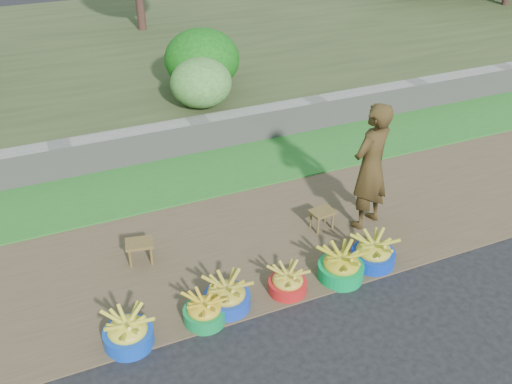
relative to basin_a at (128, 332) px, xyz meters
name	(u,v)px	position (x,y,z in m)	size (l,w,h in m)	color
ground_plane	(316,299)	(2.11, -0.17, -0.17)	(120.00, 120.00, 0.00)	black
dirt_shoulder	(270,239)	(2.11, 1.08, -0.16)	(80.00, 2.50, 0.02)	#4E402C
grass_verge	(217,171)	(2.11, 3.08, -0.15)	(80.00, 1.50, 0.04)	#266D24
retaining_wall	(198,135)	(2.11, 3.93, 0.10)	(80.00, 0.35, 0.55)	gray
earth_bank	(131,53)	(2.11, 8.83, 0.08)	(80.00, 10.00, 0.50)	#384323
basin_a	(128,332)	(0.00, 0.00, 0.00)	(0.52, 0.52, 0.39)	#0E3EB4
basin_b	(204,310)	(0.83, 0.00, -0.02)	(0.46, 0.46, 0.35)	#0E7B3B
basin_c	(227,296)	(1.13, 0.10, 0.00)	(0.52, 0.52, 0.39)	#1338AB
basin_d	(288,282)	(1.86, 0.06, -0.02)	(0.45, 0.45, 0.33)	#B01818
basin_e	(341,266)	(2.55, 0.04, 0.01)	(0.55, 0.55, 0.41)	#018B40
basin_f	(373,253)	(3.05, 0.10, 0.01)	(0.54, 0.54, 0.40)	#0B30AD
stool_left	(140,246)	(0.45, 1.28, 0.08)	(0.38, 0.31, 0.29)	brown
stool_right	(322,214)	(2.85, 1.02, 0.07)	(0.34, 0.27, 0.28)	brown
vendor_woman	(371,167)	(3.44, 0.89, 0.72)	(0.64, 0.42, 1.75)	black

